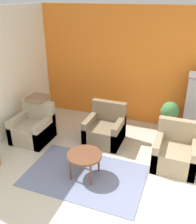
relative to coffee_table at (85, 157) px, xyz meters
The scene contains 11 objects.
ground_plane 1.17m from the coffee_table, 90.35° to the right, with size 20.00×20.00×0.00m, color beige.
wall_back_accent 2.64m from the coffee_table, 90.15° to the left, with size 4.35×0.06×2.73m.
wall_left 2.45m from the coffee_table, 162.86° to the left, with size 0.06×3.52×2.73m.
area_rug 0.40m from the coffee_table, behind, with size 2.08×1.34×0.01m.
coffee_table is the anchor object (origin of this frame).
armchair_left 1.72m from the coffee_table, 154.60° to the left, with size 0.76×0.75×0.83m.
armchair_right 1.69m from the coffee_table, 31.31° to the left, with size 0.76×0.75×0.83m.
armchair_middle 1.24m from the coffee_table, 92.88° to the left, with size 0.76×0.75×0.83m.
birdcage 2.65m from the coffee_table, 49.57° to the left, with size 0.49×0.49×1.47m.
potted_plant 2.30m from the coffee_table, 58.98° to the left, with size 0.40×0.37×0.81m.
throw_pillow 1.90m from the coffee_table, 147.10° to the left, with size 0.38×0.38×0.10m.
Camera 1 is at (1.47, -2.11, 2.92)m, focal length 40.00 mm.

